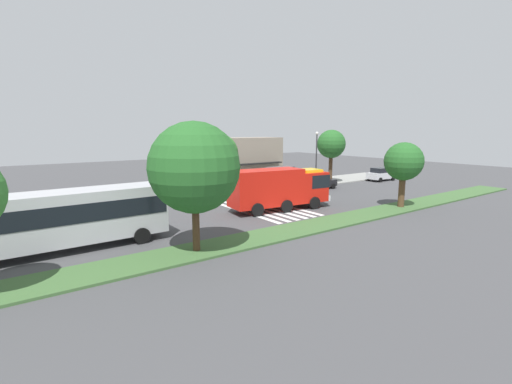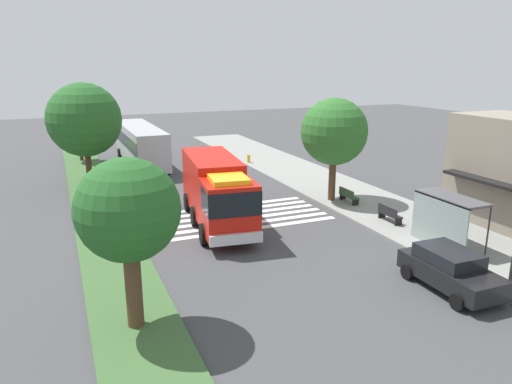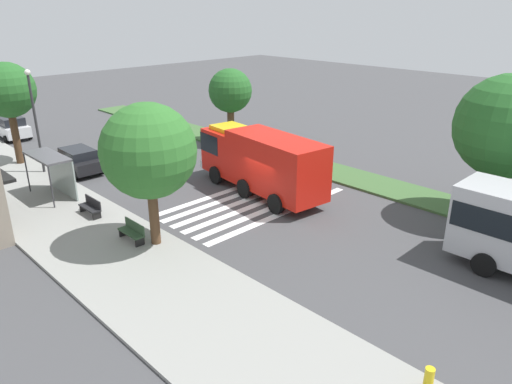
% 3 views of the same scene
% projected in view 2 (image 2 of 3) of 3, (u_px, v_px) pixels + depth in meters
% --- Properties ---
extents(ground_plane, '(120.00, 120.00, 0.00)m').
position_uv_depth(ground_plane, '(233.00, 214.00, 28.37)').
color(ground_plane, '#424244').
extents(sidewalk, '(60.00, 5.66, 0.14)m').
position_uv_depth(sidewalk, '(356.00, 198.00, 31.58)').
color(sidewalk, gray).
rests_on(sidewalk, ground_plane).
extents(median_strip, '(60.00, 3.00, 0.14)m').
position_uv_depth(median_strip, '(105.00, 229.00, 25.63)').
color(median_strip, '#3D6033').
rests_on(median_strip, ground_plane).
extents(crosswalk, '(4.95, 10.49, 0.01)m').
position_uv_depth(crosswalk, '(236.00, 217.00, 27.88)').
color(crosswalk, silver).
rests_on(crosswalk, ground_plane).
extents(fire_truck, '(9.48, 3.65, 3.63)m').
position_uv_depth(fire_truck, '(217.00, 190.00, 25.96)').
color(fire_truck, red).
rests_on(fire_truck, ground_plane).
extents(parked_car_west, '(4.25, 2.17, 1.63)m').
position_uv_depth(parked_car_west, '(450.00, 269.00, 18.83)').
color(parked_car_west, black).
rests_on(parked_car_west, ground_plane).
extents(transit_bus, '(11.87, 2.95, 3.49)m').
position_uv_depth(transit_bus, '(141.00, 143.00, 41.00)').
color(transit_bus, '#B2B2B7').
rests_on(transit_bus, ground_plane).
extents(bus_stop_shelter, '(3.50, 1.40, 2.46)m').
position_uv_depth(bus_stop_shelter, '(445.00, 212.00, 22.66)').
color(bus_stop_shelter, '#4C4C51').
rests_on(bus_stop_shelter, sidewalk).
extents(bench_near_shelter, '(1.60, 0.50, 0.90)m').
position_uv_depth(bench_near_shelter, '(389.00, 214.00, 26.55)').
color(bench_near_shelter, black).
rests_on(bench_near_shelter, sidewalk).
extents(bench_west_of_shelter, '(1.60, 0.50, 0.90)m').
position_uv_depth(bench_west_of_shelter, '(348.00, 196.00, 30.19)').
color(bench_west_of_shelter, '#2D472D').
rests_on(bench_west_of_shelter, sidewalk).
extents(sidewalk_tree_far_west, '(4.20, 4.20, 6.52)m').
position_uv_depth(sidewalk_tree_far_west, '(334.00, 132.00, 29.80)').
color(sidewalk_tree_far_west, '#513823').
rests_on(sidewalk_tree_far_west, sidewalk).
extents(median_tree_far_west, '(3.46, 3.46, 6.05)m').
position_uv_depth(median_tree_far_west, '(77.00, 113.00, 42.32)').
color(median_tree_far_west, '#47301E').
rests_on(median_tree_far_west, median_strip).
extents(median_tree_west, '(5.11, 5.11, 7.31)m').
position_uv_depth(median_tree_west, '(84.00, 120.00, 33.05)').
color(median_tree_west, '#47301E').
rests_on(median_tree_west, median_strip).
extents(median_tree_center, '(3.37, 3.37, 5.76)m').
position_uv_depth(median_tree_center, '(128.00, 212.00, 15.14)').
color(median_tree_center, '#513823').
rests_on(median_tree_center, median_strip).
extents(fire_hydrant, '(0.28, 0.28, 0.70)m').
position_uv_depth(fire_hydrant, '(249.00, 159.00, 42.38)').
color(fire_hydrant, gold).
rests_on(fire_hydrant, sidewalk).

